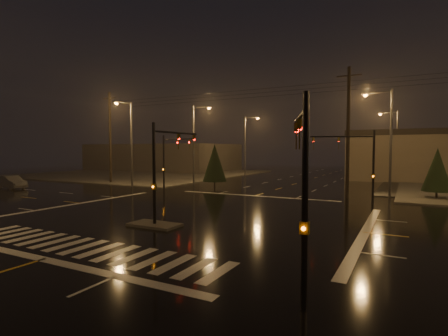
# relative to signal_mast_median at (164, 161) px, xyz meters

# --- Properties ---
(ground) EXTENTS (140.00, 140.00, 0.00)m
(ground) POSITION_rel_signal_mast_median_xyz_m (-0.00, 3.07, -3.75)
(ground) COLOR black
(ground) RESTS_ON ground
(sidewalk_nw) EXTENTS (36.00, 36.00, 0.12)m
(sidewalk_nw) POSITION_rel_signal_mast_median_xyz_m (-30.00, 33.07, -3.69)
(sidewalk_nw) COLOR #403E39
(sidewalk_nw) RESTS_ON ground
(median_island) EXTENTS (3.00, 1.60, 0.15)m
(median_island) POSITION_rel_signal_mast_median_xyz_m (-0.00, -0.93, -3.68)
(median_island) COLOR #403E39
(median_island) RESTS_ON ground
(crosswalk) EXTENTS (15.00, 2.60, 0.01)m
(crosswalk) POSITION_rel_signal_mast_median_xyz_m (-0.00, -5.93, -3.75)
(crosswalk) COLOR beige
(crosswalk) RESTS_ON ground
(stop_bar_near) EXTENTS (16.00, 0.50, 0.01)m
(stop_bar_near) POSITION_rel_signal_mast_median_xyz_m (-0.00, -7.93, -3.75)
(stop_bar_near) COLOR beige
(stop_bar_near) RESTS_ON ground
(stop_bar_far) EXTENTS (16.00, 0.50, 0.01)m
(stop_bar_far) POSITION_rel_signal_mast_median_xyz_m (-0.00, 14.07, -3.75)
(stop_bar_far) COLOR beige
(stop_bar_far) RESTS_ON ground
(commercial_block) EXTENTS (30.00, 18.00, 5.60)m
(commercial_block) POSITION_rel_signal_mast_median_xyz_m (-35.00, 45.07, -0.95)
(commercial_block) COLOR #433D3B
(commercial_block) RESTS_ON ground
(signal_mast_median) EXTENTS (0.25, 4.59, 6.00)m
(signal_mast_median) POSITION_rel_signal_mast_median_xyz_m (0.00, 0.00, 0.00)
(signal_mast_median) COLOR black
(signal_mast_median) RESTS_ON ground
(signal_mast_ne) EXTENTS (4.84, 1.86, 6.00)m
(signal_mast_ne) POSITION_rel_signal_mast_median_xyz_m (9.50, 13.21, 0.04)
(signal_mast_ne) COLOR black
(signal_mast_ne) RESTS_ON ground
(signal_mast_nw) EXTENTS (4.84, 1.86, 6.00)m
(signal_mast_nw) POSITION_rel_signal_mast_median_xyz_m (-9.50, 13.21, 0.04)
(signal_mast_nw) COLOR black
(signal_mast_nw) RESTS_ON ground
(signal_mast_se) EXTENTS (1.55, 3.87, 6.00)m
(signal_mast_se) POSITION_rel_signal_mast_median_xyz_m (10.23, -6.68, -0.04)
(signal_mast_se) COLOR black
(signal_mast_se) RESTS_ON ground
(streetlight_1) EXTENTS (2.77, 0.32, 10.00)m
(streetlight_1) POSITION_rel_signal_mast_median_xyz_m (-11.18, 21.07, 2.05)
(streetlight_1) COLOR #38383A
(streetlight_1) RESTS_ON ground
(streetlight_2) EXTENTS (2.77, 0.32, 10.00)m
(streetlight_2) POSITION_rel_signal_mast_median_xyz_m (-11.18, 37.07, 2.05)
(streetlight_2) COLOR #38383A
(streetlight_2) RESTS_ON ground
(streetlight_3) EXTENTS (2.77, 0.32, 10.00)m
(streetlight_3) POSITION_rel_signal_mast_median_xyz_m (11.18, 19.07, 2.05)
(streetlight_3) COLOR #38383A
(streetlight_3) RESTS_ON ground
(streetlight_4) EXTENTS (2.77, 0.32, 10.00)m
(streetlight_4) POSITION_rel_signal_mast_median_xyz_m (11.18, 39.07, 2.05)
(streetlight_4) COLOR #38383A
(streetlight_4) RESTS_ON ground
(streetlight_5) EXTENTS (0.32, 2.77, 10.00)m
(streetlight_5) POSITION_rel_signal_mast_median_xyz_m (-16.00, 14.26, 2.05)
(streetlight_5) COLOR #38383A
(streetlight_5) RESTS_ON ground
(utility_pole_0) EXTENTS (2.20, 0.32, 12.00)m
(utility_pole_0) POSITION_rel_signal_mast_median_xyz_m (-22.00, 17.07, 2.38)
(utility_pole_0) COLOR black
(utility_pole_0) RESTS_ON ground
(utility_pole_1) EXTENTS (2.20, 0.32, 12.00)m
(utility_pole_1) POSITION_rel_signal_mast_median_xyz_m (8.00, 17.07, 2.38)
(utility_pole_1) COLOR black
(utility_pole_1) RESTS_ON ground
(conifer_0) EXTENTS (2.50, 2.50, 4.61)m
(conifer_0) POSITION_rel_signal_mast_median_xyz_m (15.28, 19.76, -1.10)
(conifer_0) COLOR black
(conifer_0) RESTS_ON ground
(conifer_3) EXTENTS (2.83, 2.83, 5.12)m
(conifer_3) POSITION_rel_signal_mast_median_xyz_m (-7.23, 19.03, -0.84)
(conifer_3) COLOR black
(conifer_3) RESTS_ON ground
(car_crossing) EXTENTS (4.60, 2.08, 1.46)m
(car_crossing) POSITION_rel_signal_mast_median_xyz_m (-27.12, 6.99, -3.02)
(car_crossing) COLOR #53555A
(car_crossing) RESTS_ON ground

